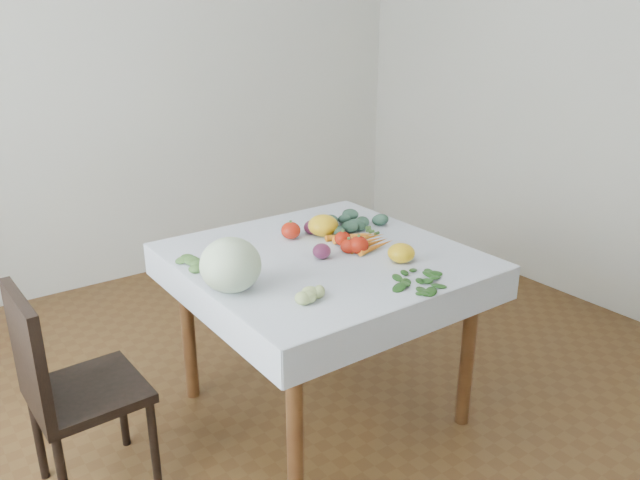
{
  "coord_description": "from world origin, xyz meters",
  "views": [
    {
      "loc": [
        -1.42,
        -1.95,
        1.71
      ],
      "look_at": [
        -0.01,
        0.01,
        0.82
      ],
      "focal_mm": 35.0,
      "sensor_mm": 36.0,
      "label": 1
    }
  ],
  "objects_px": {
    "table": "(323,277)",
    "cabbage": "(231,265)",
    "heirloom_back": "(323,225)",
    "carrot_bunch": "(364,240)",
    "chair": "(63,382)"
  },
  "relations": [
    {
      "from": "table",
      "to": "carrot_bunch",
      "type": "relative_size",
      "value": 3.94
    },
    {
      "from": "table",
      "to": "cabbage",
      "type": "distance_m",
      "value": 0.53
    },
    {
      "from": "chair",
      "to": "carrot_bunch",
      "type": "xyz_separation_m",
      "value": [
        1.27,
        -0.11,
        0.29
      ]
    },
    {
      "from": "chair",
      "to": "carrot_bunch",
      "type": "height_order",
      "value": "chair"
    },
    {
      "from": "cabbage",
      "to": "carrot_bunch",
      "type": "height_order",
      "value": "cabbage"
    },
    {
      "from": "chair",
      "to": "cabbage",
      "type": "bearing_deg",
      "value": -19.23
    },
    {
      "from": "table",
      "to": "heirloom_back",
      "type": "relative_size",
      "value": 7.29
    },
    {
      "from": "table",
      "to": "heirloom_back",
      "type": "bearing_deg",
      "value": 54.07
    },
    {
      "from": "chair",
      "to": "carrot_bunch",
      "type": "distance_m",
      "value": 1.31
    },
    {
      "from": "heirloom_back",
      "to": "table",
      "type": "bearing_deg",
      "value": -125.93
    },
    {
      "from": "cabbage",
      "to": "heirloom_back",
      "type": "bearing_deg",
      "value": 24.74
    },
    {
      "from": "chair",
      "to": "heirloom_back",
      "type": "relative_size",
      "value": 6.14
    },
    {
      "from": "table",
      "to": "chair",
      "type": "bearing_deg",
      "value": 174.34
    },
    {
      "from": "table",
      "to": "cabbage",
      "type": "xyz_separation_m",
      "value": [
        -0.48,
        -0.1,
        0.2
      ]
    },
    {
      "from": "heirloom_back",
      "to": "carrot_bunch",
      "type": "relative_size",
      "value": 0.54
    }
  ]
}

